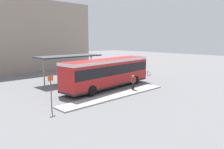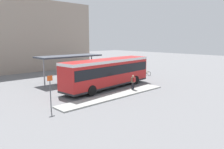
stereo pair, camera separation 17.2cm
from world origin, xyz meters
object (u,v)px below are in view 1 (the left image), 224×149
at_px(pedestrian_waiting, 133,81).
at_px(bicycle_yellow, 147,73).
at_px(city_bus, 108,71).
at_px(potted_planter_near_shelter, 64,82).
at_px(platform_sign, 51,92).
at_px(bicycle_red, 142,72).
at_px(bicycle_white, 138,72).

xyz_separation_m(pedestrian_waiting, bicycle_yellow, (9.11, 5.07, -0.70)).
distance_m(city_bus, pedestrian_waiting, 3.16).
relative_size(pedestrian_waiting, bicycle_yellow, 1.04).
bearing_deg(pedestrian_waiting, city_bus, 28.80).
height_order(city_bus, potted_planter_near_shelter, city_bus).
bearing_deg(city_bus, bicycle_yellow, 7.22).
relative_size(pedestrian_waiting, potted_planter_near_shelter, 1.43).
xyz_separation_m(potted_planter_near_shelter, platform_sign, (-5.39, -7.03, 0.97)).
distance_m(pedestrian_waiting, bicycle_yellow, 10.45).
distance_m(bicycle_red, bicycle_white, 0.86).
bearing_deg(bicycle_red, city_bus, 116.74).
distance_m(bicycle_yellow, potted_planter_near_shelter, 13.66).
relative_size(city_bus, potted_planter_near_shelter, 10.89).
bearing_deg(bicycle_red, pedestrian_waiting, 132.87).
bearing_deg(bicycle_red, bicycle_white, 10.22).
height_order(pedestrian_waiting, bicycle_white, pedestrian_waiting).
relative_size(potted_planter_near_shelter, platform_sign, 0.40).
relative_size(bicycle_yellow, bicycle_red, 0.96).
relative_size(city_bus, platform_sign, 4.36).
relative_size(city_bus, bicycle_white, 7.97).
bearing_deg(bicycle_white, pedestrian_waiting, 130.81).
bearing_deg(potted_planter_near_shelter, platform_sign, -127.47).
xyz_separation_m(bicycle_yellow, bicycle_white, (0.02, 1.71, -0.00)).
xyz_separation_m(bicycle_yellow, bicycle_red, (0.02, 0.85, 0.02)).
xyz_separation_m(city_bus, pedestrian_waiting, (1.06, -2.84, -0.89)).
height_order(pedestrian_waiting, bicycle_red, pedestrian_waiting).
xyz_separation_m(bicycle_white, potted_planter_near_shelter, (-13.54, 0.17, 0.25)).
distance_m(potted_planter_near_shelter, platform_sign, 8.91).
bearing_deg(bicycle_yellow, pedestrian_waiting, 125.29).
bearing_deg(bicycle_white, bicycle_red, -175.46).
relative_size(bicycle_red, bicycle_white, 1.05).
height_order(bicycle_yellow, bicycle_red, bicycle_red).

